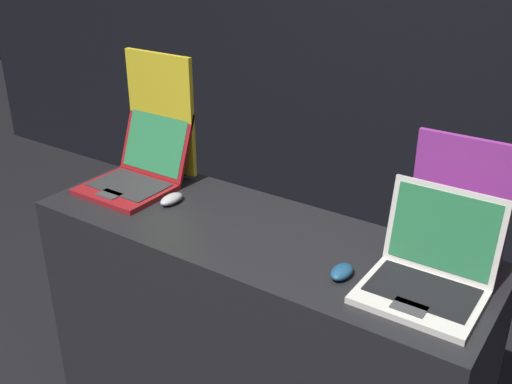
% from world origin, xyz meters
% --- Properties ---
extents(wall_back, '(8.00, 0.05, 2.80)m').
position_xyz_m(wall_back, '(0.00, 2.04, 1.40)').
color(wall_back, black).
rests_on(wall_back, ground_plane).
extents(display_counter, '(1.63, 0.56, 0.96)m').
position_xyz_m(display_counter, '(0.00, 0.28, 0.48)').
color(display_counter, black).
rests_on(display_counter, ground_plane).
extents(laptop_front, '(0.33, 0.39, 0.28)m').
position_xyz_m(laptop_front, '(-0.60, 0.34, 1.02)').
color(laptop_front, maroon).
rests_on(laptop_front, display_counter).
extents(mouse_front, '(0.06, 0.11, 0.03)m').
position_xyz_m(mouse_front, '(-0.38, 0.29, 0.98)').
color(mouse_front, '#B2B2B7').
rests_on(mouse_front, display_counter).
extents(promo_stand_front, '(0.33, 0.07, 0.50)m').
position_xyz_m(promo_stand_front, '(-0.60, 0.49, 1.20)').
color(promo_stand_front, black).
rests_on(promo_stand_front, display_counter).
extents(laptop_back, '(0.33, 0.32, 0.28)m').
position_xyz_m(laptop_back, '(0.61, 0.27, 1.02)').
color(laptop_back, silver).
rests_on(laptop_back, display_counter).
extents(mouse_back, '(0.06, 0.10, 0.04)m').
position_xyz_m(mouse_back, '(0.37, 0.19, 0.98)').
color(mouse_back, navy).
rests_on(mouse_back, display_counter).
extents(promo_stand_back, '(0.30, 0.07, 0.40)m').
position_xyz_m(promo_stand_back, '(0.61, 0.50, 1.15)').
color(promo_stand_back, black).
rests_on(promo_stand_back, display_counter).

